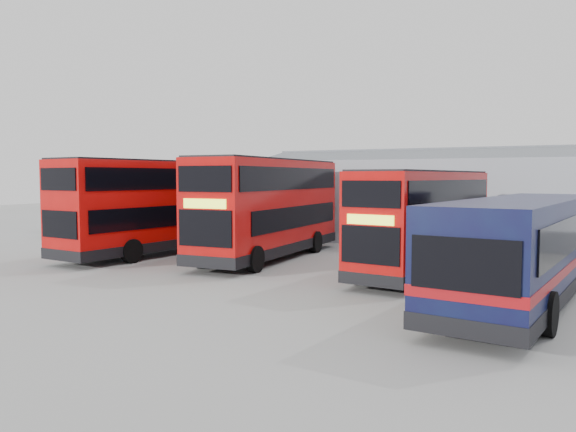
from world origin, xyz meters
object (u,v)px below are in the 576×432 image
at_px(double_decker_left, 157,208).
at_px(panel_van, 107,215).
at_px(office_block, 194,195).
at_px(maintenance_shed, 501,199).
at_px(double_decker_right, 424,223).
at_px(single_decker_blue, 523,252).
at_px(double_decker_centre, 269,209).

height_order(double_decker_left, panel_van, double_decker_left).
xyz_separation_m(office_block, panel_van, (-3.15, -5.93, -1.25)).
bearing_deg(maintenance_shed, double_decker_left, -136.46).
bearing_deg(double_decker_left, double_decker_right, -173.60).
bearing_deg(double_decker_left, single_decker_blue, 173.59).
bearing_deg(double_decker_right, maintenance_shed, 91.73).
relative_size(maintenance_shed, double_decker_centre, 2.63).
height_order(maintenance_shed, single_decker_blue, maintenance_shed).
distance_m(double_decker_centre, double_decker_right, 7.92).
bearing_deg(panel_van, double_decker_left, -22.58).
xyz_separation_m(double_decker_left, panel_van, (-9.85, 6.60, -1.08)).
relative_size(office_block, panel_van, 2.14).
height_order(maintenance_shed, double_decker_left, maintenance_shed).
distance_m(office_block, panel_van, 6.83).
relative_size(double_decker_left, single_decker_blue, 0.93).
bearing_deg(office_block, double_decker_left, -61.88).
bearing_deg(maintenance_shed, panel_van, -162.48).
height_order(single_decker_blue, panel_van, single_decker_blue).
bearing_deg(double_decker_centre, panel_van, 159.26).
xyz_separation_m(double_decker_left, double_decker_centre, (5.96, 1.20, 0.01)).
height_order(office_block, maintenance_shed, maintenance_shed).
distance_m(maintenance_shed, double_decker_left, 21.11).
height_order(double_decker_right, panel_van, double_decker_right).
height_order(double_decker_right, single_decker_blue, double_decker_right).
xyz_separation_m(office_block, double_decker_centre, (12.65, -11.33, -0.16)).
distance_m(maintenance_shed, single_decker_blue, 18.77).
xyz_separation_m(double_decker_left, single_decker_blue, (17.78, -4.04, -0.76)).
height_order(office_block, panel_van, office_block).
bearing_deg(double_decker_right, double_decker_left, -172.24).
bearing_deg(single_decker_blue, office_block, -26.28).
bearing_deg(double_decker_centre, double_decker_right, -10.60).
bearing_deg(double_decker_centre, office_block, 136.27).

